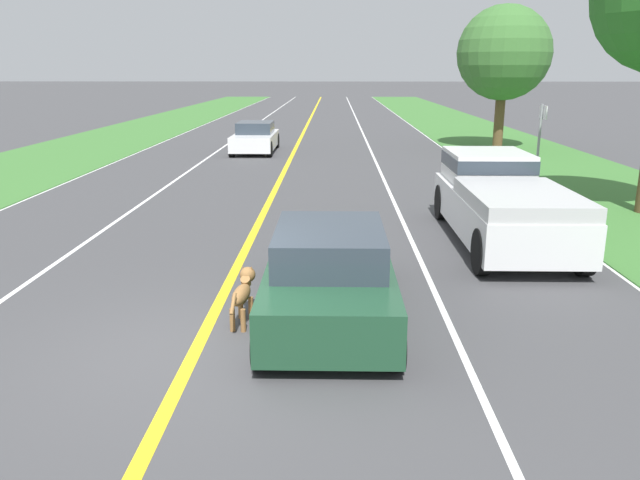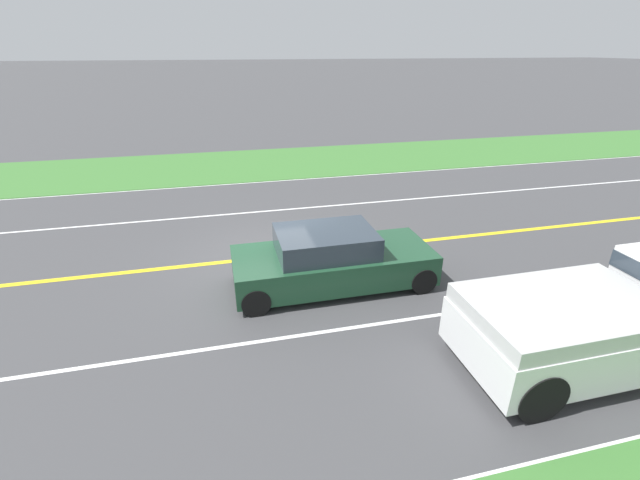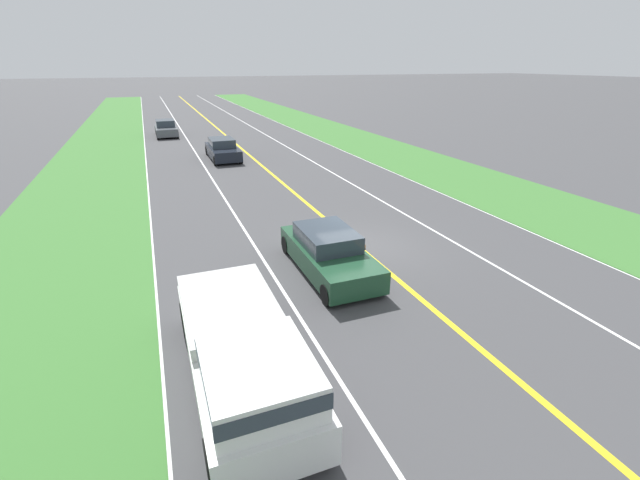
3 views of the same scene
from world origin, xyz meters
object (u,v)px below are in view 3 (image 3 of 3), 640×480
at_px(pickup_truck, 243,353).
at_px(car_trailing_mid, 166,129).
at_px(dog, 359,247).
at_px(ego_car, 329,253).
at_px(car_trailing_near, 223,150).

bearing_deg(pickup_truck, car_trailing_mid, -90.61).
height_order(dog, pickup_truck, pickup_truck).
bearing_deg(car_trailing_mid, ego_car, 96.12).
distance_m(ego_car, car_trailing_near, 18.53).
distance_m(ego_car, car_trailing_mid, 30.62).
relative_size(ego_car, dog, 3.72).
xyz_separation_m(dog, pickup_truck, (4.88, 4.75, 0.43)).
distance_m(dog, car_trailing_mid, 30.41).
bearing_deg(ego_car, car_trailing_mid, -83.88).
bearing_deg(car_trailing_mid, car_trailing_near, 104.43).
bearing_deg(car_trailing_near, car_trailing_mid, -75.57).
bearing_deg(dog, pickup_truck, 49.85).
height_order(ego_car, dog, ego_car).
bearing_deg(dog, ego_car, 22.11).
distance_m(dog, car_trailing_near, 18.21).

